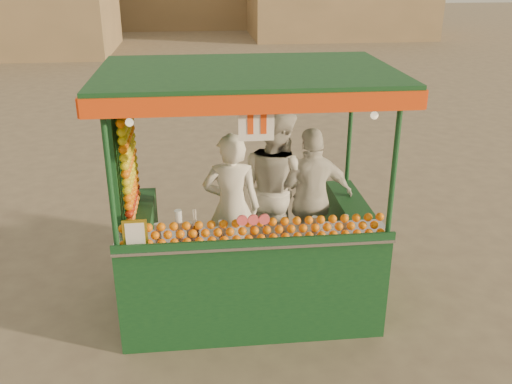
{
  "coord_description": "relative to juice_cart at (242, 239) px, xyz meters",
  "views": [
    {
      "loc": [
        -0.43,
        -5.85,
        3.83
      ],
      "look_at": [
        0.17,
        -0.19,
        1.43
      ],
      "focal_mm": 39.16,
      "sensor_mm": 36.0,
      "label": 1
    }
  ],
  "objects": [
    {
      "name": "juice_cart",
      "position": [
        0.0,
        0.0,
        0.0
      ],
      "size": [
        3.06,
        1.98,
        2.78
      ],
      "color": "#0F371B",
      "rests_on": "ground"
    },
    {
      "name": "vendor_left",
      "position": [
        -0.1,
        0.19,
        0.31
      ],
      "size": [
        0.68,
        0.48,
        1.77
      ],
      "rotation": [
        0.0,
        0.0,
        3.05
      ],
      "color": "white",
      "rests_on": "ground"
    },
    {
      "name": "vendor_middle",
      "position": [
        0.44,
        0.54,
        0.39
      ],
      "size": [
        1.17,
        1.2,
        1.94
      ],
      "rotation": [
        0.0,
        0.0,
        2.28
      ],
      "color": "beige",
      "rests_on": "ground"
    },
    {
      "name": "ground",
      "position": [
        -0.0,
        0.3,
        -0.9
      ],
      "size": [
        90.0,
        90.0,
        0.0
      ],
      "primitive_type": "plane",
      "color": "brown",
      "rests_on": "ground"
    },
    {
      "name": "vendor_right",
      "position": [
        0.86,
        0.39,
        0.29
      ],
      "size": [
        1.06,
        0.56,
        1.73
      ],
      "rotation": [
        0.0,
        0.0,
        3.28
      ],
      "color": "silver",
      "rests_on": "ground"
    }
  ]
}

